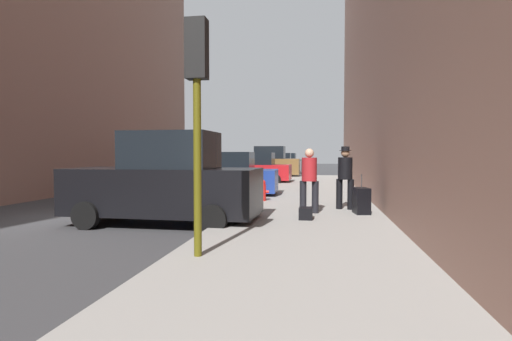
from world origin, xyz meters
The scene contains 14 objects.
ground_plane centered at (0.00, 0.00, 0.00)m, with size 120.00×120.00×0.00m, color #38383A.
sidewalk centered at (6.00, 0.00, 0.07)m, with size 4.00×40.00×0.15m, color gray.
parked_black_suv centered at (2.65, -0.37, 1.03)m, with size 4.63×2.13×2.25m.
parked_blue_sedan centered at (2.65, 5.56, 0.85)m, with size 4.26×2.17×1.79m.
parked_red_hatchback centered at (2.65, 12.63, 0.85)m, with size 4.22×2.10×1.79m.
parked_bronze_suv centered at (2.65, 18.63, 1.03)m, with size 4.61×2.08×2.25m.
parked_gray_coupe centered at (2.65, 25.56, 0.85)m, with size 4.22×2.11×1.79m.
parked_dark_green_sedan centered at (2.65, 32.64, 0.85)m, with size 4.25×2.15×1.79m.
fire_hydrant centered at (4.45, 3.61, 0.50)m, with size 0.42×0.22×0.70m.
traffic_light centered at (4.50, -3.68, 2.76)m, with size 0.32×0.32×3.60m.
pedestrian_with_fedora centered at (7.04, 1.97, 1.14)m, with size 0.53×0.49×1.78m.
pedestrian_in_red_jacket centered at (6.06, 1.10, 1.10)m, with size 0.50×0.40×1.71m.
rolling_suitcase centered at (7.42, 1.19, 0.49)m, with size 0.45×0.61×1.04m.
duffel_bag centered at (6.01, 0.06, 0.29)m, with size 0.32×0.44×0.28m.
Camera 1 is at (6.35, -9.54, 1.72)m, focal length 28.00 mm.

